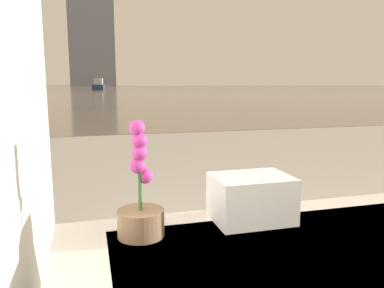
# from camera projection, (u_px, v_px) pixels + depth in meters

# --- Properties ---
(potted_orchid) EXTENTS (0.15, 0.15, 0.37)m
(potted_orchid) POSITION_uv_depth(u_px,v_px,m) (141.00, 206.00, 1.17)
(potted_orchid) COLOR #8C6B4C
(potted_orchid) RESTS_ON bathtub
(towel_stack) EXTENTS (0.27, 0.20, 0.16)m
(towel_stack) POSITION_uv_depth(u_px,v_px,m) (251.00, 198.00, 1.30)
(towel_stack) COLOR white
(towel_stack) RESTS_ON bathtub
(harbor_water) EXTENTS (180.00, 110.00, 0.01)m
(harbor_water) POSITION_uv_depth(u_px,v_px,m) (93.00, 89.00, 59.59)
(harbor_water) COLOR gray
(harbor_water) RESTS_ON ground_plane
(harbor_boat_0) EXTENTS (1.81, 4.12, 1.50)m
(harbor_boat_0) POSITION_uv_depth(u_px,v_px,m) (99.00, 86.00, 48.62)
(harbor_boat_0) COLOR navy
(harbor_boat_0) RESTS_ON harbor_water
(harbor_boat_2) EXTENTS (1.63, 3.20, 1.14)m
(harbor_boat_2) POSITION_uv_depth(u_px,v_px,m) (36.00, 86.00, 61.94)
(harbor_boat_2) COLOR #2D2D33
(harbor_boat_2) RESTS_ON harbor_water
(skyline_tower_1) EXTENTS (10.10, 9.99, 36.73)m
(skyline_tower_1) POSITION_uv_depth(u_px,v_px,m) (4.00, 19.00, 103.99)
(skyline_tower_1) COLOR slate
(skyline_tower_1) RESTS_ON ground_plane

